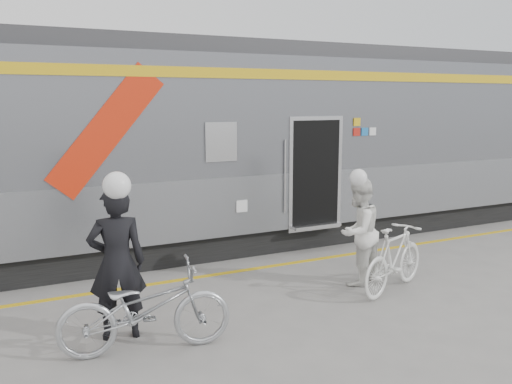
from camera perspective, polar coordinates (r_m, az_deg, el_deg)
ground at (r=8.30m, az=9.86°, el=-11.55°), size 90.00×90.00×0.00m
train at (r=11.03m, az=-7.63°, el=4.74°), size 24.00×3.17×4.10m
safety_strip at (r=10.02m, az=2.56°, el=-7.66°), size 24.00×0.12×0.01m
man at (r=7.03m, az=-14.44°, el=-7.25°), size 0.78×0.58×1.95m
bicycle_left at (r=6.71m, az=-11.57°, el=-11.94°), size 2.14×1.03×1.08m
woman at (r=8.97m, az=10.70°, el=-4.13°), size 1.03×0.93×1.75m
bicycle_right at (r=8.83m, az=14.35°, el=-6.80°), size 1.82×1.12×1.06m
helmet_man at (r=6.79m, az=-14.84°, el=2.05°), size 0.34×0.34×0.34m
helmet_woman at (r=8.79m, az=10.91°, el=2.30°), size 0.28×0.28×0.28m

